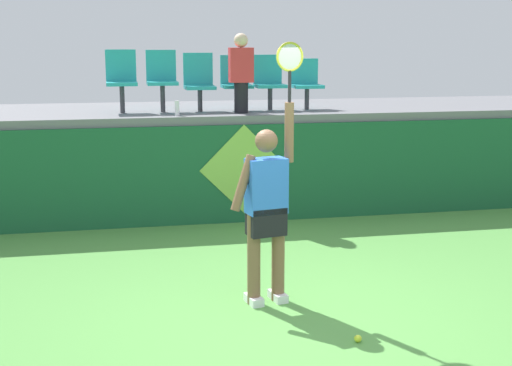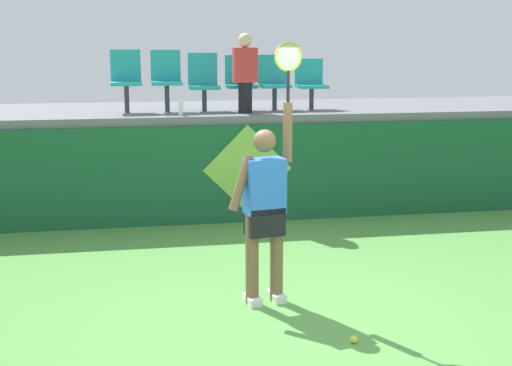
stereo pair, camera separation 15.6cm
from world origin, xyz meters
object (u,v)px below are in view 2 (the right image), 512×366
tennis_player (265,206)px  tennis_ball (354,339)px  water_bottle (181,108)px  spectator_0 (245,71)px  stadium_chair_0 (126,77)px  stadium_chair_1 (166,77)px  stadium_chair_5 (310,82)px  stadium_chair_3 (241,80)px  stadium_chair_2 (203,80)px  stadium_chair_4 (274,80)px

tennis_player → tennis_ball: tennis_player is taller
water_bottle → spectator_0: (0.95, 0.18, 0.49)m
stadium_chair_0 → stadium_chair_1: 0.58m
tennis_player → spectator_0: spectator_0 is taller
tennis_player → water_bottle: tennis_player is taller
tennis_ball → spectator_0: size_ratio=0.06×
water_bottle → stadium_chair_0: stadium_chair_0 is taller
stadium_chair_0 → stadium_chair_5: size_ratio=1.19×
stadium_chair_1 → stadium_chair_3: stadium_chair_1 is taller
stadium_chair_2 → stadium_chair_0: bearing=-179.8°
stadium_chair_0 → stadium_chair_1: (0.58, -0.00, -0.00)m
stadium_chair_0 → stadium_chair_1: stadium_chair_0 is taller
tennis_ball → stadium_chair_0: stadium_chair_0 is taller
stadium_chair_5 → spectator_0: size_ratio=0.67×
stadium_chair_0 → stadium_chair_2: stadium_chair_0 is taller
tennis_player → stadium_chair_2: (-0.14, 4.04, 0.99)m
stadium_chair_4 → spectator_0: spectator_0 is taller
water_bottle → stadium_chair_4: stadium_chair_4 is taller
water_bottle → stadium_chair_1: stadium_chair_1 is taller
stadium_chair_3 → stadium_chair_4: size_ratio=1.00×
tennis_ball → stadium_chair_3: 5.50m
tennis_player → stadium_chair_3: (0.42, 4.03, 0.98)m
water_bottle → stadium_chair_1: bearing=104.6°
stadium_chair_2 → stadium_chair_4: stadium_chair_2 is taller
tennis_player → stadium_chair_2: size_ratio=2.98×
stadium_chair_3 → stadium_chair_4: stadium_chair_4 is taller
stadium_chair_3 → spectator_0: size_ratio=0.72×
stadium_chair_1 → stadium_chair_2: 0.55m
stadium_chair_3 → stadium_chair_2: bearing=179.5°
tennis_player → stadium_chair_1: (-0.69, 4.03, 1.04)m
stadium_chair_2 → stadium_chair_3: 0.56m
stadium_chair_3 → spectator_0: (-0.00, -0.42, 0.15)m
stadium_chair_4 → spectator_0: (-0.51, -0.42, 0.15)m
tennis_player → stadium_chair_1: size_ratio=2.84×
tennis_ball → spectator_0: spectator_0 is taller
stadium_chair_0 → spectator_0: (1.69, -0.42, 0.09)m
tennis_ball → water_bottle: bearing=103.6°
water_bottle → stadium_chair_3: 1.17m
stadium_chair_3 → tennis_ball: bearing=-88.4°
water_bottle → stadium_chair_1: size_ratio=0.23×
stadium_chair_2 → stadium_chair_5: bearing=-0.3°
stadium_chair_4 → stadium_chair_5: stadium_chair_4 is taller
stadium_chair_2 → tennis_ball: bearing=-82.2°
tennis_ball → stadium_chair_0: (-1.84, 5.15, 1.99)m
stadium_chair_1 → spectator_0: size_ratio=0.79×
tennis_player → stadium_chair_2: 4.16m
tennis_player → spectator_0: 3.81m
tennis_ball → water_bottle: size_ratio=0.31×
stadium_chair_2 → stadium_chair_5: 1.64m
tennis_ball → water_bottle: (-1.10, 4.54, 1.59)m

